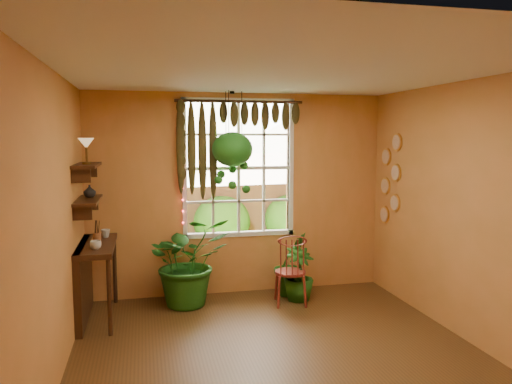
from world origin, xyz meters
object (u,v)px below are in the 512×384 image
at_px(potted_plant_left, 188,261).
at_px(hanging_basket, 232,153).
at_px(counter_ledge, 88,273).
at_px(potted_plant_mid, 291,264).
at_px(windsor_chair, 291,281).

xyz_separation_m(potted_plant_left, hanging_basket, (0.60, 0.16, 1.35)).
relative_size(counter_ledge, hanging_basket, 0.91).
height_order(potted_plant_left, potted_plant_mid, potted_plant_left).
xyz_separation_m(potted_plant_mid, hanging_basket, (-0.78, 0.04, 1.49)).
distance_m(potted_plant_left, potted_plant_mid, 1.39).
distance_m(counter_ledge, windsor_chair, 2.46).
bearing_deg(hanging_basket, potted_plant_left, -165.28).
bearing_deg(windsor_chair, hanging_basket, 156.88).
xyz_separation_m(counter_ledge, windsor_chair, (2.44, -0.02, -0.25)).
height_order(potted_plant_mid, hanging_basket, hanging_basket).
relative_size(potted_plant_left, hanging_basket, 0.86).
height_order(counter_ledge, potted_plant_mid, counter_ledge).
bearing_deg(counter_ledge, windsor_chair, -0.36).
xyz_separation_m(potted_plant_left, potted_plant_mid, (1.38, 0.11, -0.14)).
height_order(counter_ledge, potted_plant_left, potted_plant_left).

